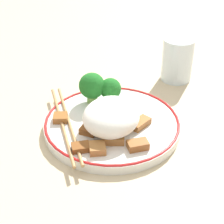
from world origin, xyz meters
name	(u,v)px	position (x,y,z in m)	size (l,w,h in m)	color
ground_plane	(112,129)	(0.00, 0.00, 0.00)	(3.00, 3.00, 0.00)	#C6B28E
plate	(112,124)	(0.00, 0.00, 0.01)	(0.24, 0.24, 0.02)	white
rice_mound	(111,117)	(-0.02, -0.01, 0.04)	(0.11, 0.09, 0.05)	white
broccoli_back_left	(110,89)	(0.06, 0.02, 0.04)	(0.04, 0.04, 0.05)	#7FB756
broccoli_back_center	(92,86)	(0.05, 0.05, 0.05)	(0.05, 0.05, 0.06)	#7FB756
meat_near_front	(114,139)	(-0.06, -0.02, 0.02)	(0.03, 0.04, 0.01)	#9E6633
meat_near_left	(89,130)	(-0.04, 0.03, 0.02)	(0.03, 0.03, 0.01)	brown
meat_near_right	(138,145)	(-0.06, -0.06, 0.02)	(0.03, 0.04, 0.01)	brown
meat_near_back	(140,122)	(0.00, -0.05, 0.02)	(0.04, 0.04, 0.01)	#995B28
meat_on_rice_edge	(81,147)	(-0.09, 0.03, 0.02)	(0.03, 0.03, 0.01)	brown
meat_mid_left	(60,118)	(-0.02, 0.09, 0.02)	(0.03, 0.03, 0.01)	#995B28
meat_mid_right	(100,149)	(-0.08, 0.00, 0.02)	(0.03, 0.03, 0.01)	#9E6633
meat_far_scatter	(122,115)	(0.02, -0.01, 0.02)	(0.03, 0.03, 0.01)	#9E6633
chopsticks	(65,123)	(-0.03, 0.08, 0.02)	(0.21, 0.14, 0.01)	#AD8451
drinking_glass	(177,59)	(0.22, -0.08, 0.05)	(0.07, 0.07, 0.09)	silver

